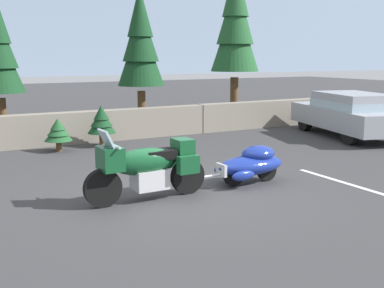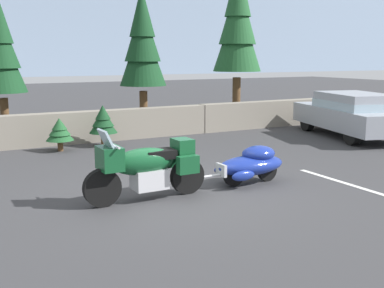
{
  "view_description": "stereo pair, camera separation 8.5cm",
  "coord_description": "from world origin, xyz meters",
  "px_view_note": "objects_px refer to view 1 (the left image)",
  "views": [
    {
      "loc": [
        -3.92,
        -7.67,
        2.52
      ],
      "look_at": [
        0.47,
        0.29,
        0.85
      ],
      "focal_mm": 44.33,
      "sensor_mm": 36.0,
      "label": 1
    },
    {
      "loc": [
        -3.85,
        -7.71,
        2.52
      ],
      "look_at": [
        0.47,
        0.29,
        0.85
      ],
      "focal_mm": 44.33,
      "sensor_mm": 36.0,
      "label": 2
    }
  ],
  "objects_px": {
    "car_shaped_trailer": "(251,163)",
    "pine_tree_secondary": "(140,42)",
    "sedan_at_right_edge": "(350,113)",
    "touring_motorcycle": "(147,166)",
    "pine_tree_tall": "(235,22)"
  },
  "relations": [
    {
      "from": "touring_motorcycle",
      "to": "car_shaped_trailer",
      "type": "relative_size",
      "value": 1.05
    },
    {
      "from": "touring_motorcycle",
      "to": "sedan_at_right_edge",
      "type": "xyz_separation_m",
      "value": [
        8.43,
        3.19,
        0.15
      ]
    },
    {
      "from": "car_shaped_trailer",
      "to": "pine_tree_secondary",
      "type": "height_order",
      "value": "pine_tree_secondary"
    },
    {
      "from": "touring_motorcycle",
      "to": "pine_tree_secondary",
      "type": "xyz_separation_m",
      "value": [
        2.99,
        7.29,
        2.4
      ]
    },
    {
      "from": "car_shaped_trailer",
      "to": "pine_tree_tall",
      "type": "bearing_deg",
      "value": 58.35
    },
    {
      "from": "touring_motorcycle",
      "to": "car_shaped_trailer",
      "type": "distance_m",
      "value": 2.31
    },
    {
      "from": "sedan_at_right_edge",
      "to": "pine_tree_secondary",
      "type": "xyz_separation_m",
      "value": [
        -5.44,
        4.1,
        2.25
      ]
    },
    {
      "from": "touring_motorcycle",
      "to": "car_shaped_trailer",
      "type": "bearing_deg",
      "value": 0.75
    },
    {
      "from": "sedan_at_right_edge",
      "to": "pine_tree_secondary",
      "type": "relative_size",
      "value": 1.0
    },
    {
      "from": "pine_tree_secondary",
      "to": "sedan_at_right_edge",
      "type": "bearing_deg",
      "value": -36.98
    },
    {
      "from": "sedan_at_right_edge",
      "to": "car_shaped_trailer",
      "type": "bearing_deg",
      "value": -152.74
    },
    {
      "from": "touring_motorcycle",
      "to": "sedan_at_right_edge",
      "type": "distance_m",
      "value": 9.02
    },
    {
      "from": "touring_motorcycle",
      "to": "car_shaped_trailer",
      "type": "xyz_separation_m",
      "value": [
        2.3,
        0.03,
        -0.21
      ]
    },
    {
      "from": "touring_motorcycle",
      "to": "sedan_at_right_edge",
      "type": "relative_size",
      "value": 0.48
    },
    {
      "from": "car_shaped_trailer",
      "to": "pine_tree_tall",
      "type": "xyz_separation_m",
      "value": [
        4.69,
        7.61,
        3.4
      ]
    }
  ]
}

